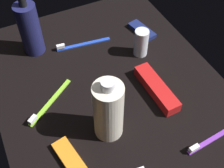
% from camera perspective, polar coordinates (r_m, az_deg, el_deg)
% --- Properties ---
extents(ground_plane, '(0.84, 0.64, 0.01)m').
position_cam_1_polar(ground_plane, '(0.84, 0.00, -1.56)').
color(ground_plane, black).
extents(lotion_bottle, '(0.07, 0.07, 0.20)m').
position_cam_1_polar(lotion_bottle, '(0.93, -15.81, 10.35)').
color(lotion_bottle, '#1C1E4E').
rests_on(lotion_bottle, ground_plane).
extents(bodywash_bottle, '(0.07, 0.07, 0.19)m').
position_cam_1_polar(bodywash_bottle, '(0.69, -0.72, -5.21)').
color(bodywash_bottle, silver).
rests_on(bodywash_bottle, ground_plane).
extents(deodorant_stick, '(0.04, 0.04, 0.09)m').
position_cam_1_polar(deodorant_stick, '(0.92, 5.73, 8.06)').
color(deodorant_stick, silver).
rests_on(deodorant_stick, ground_plane).
extents(toothbrush_purple, '(0.03, 0.18, 0.02)m').
position_cam_1_polar(toothbrush_purple, '(0.79, 19.17, -10.01)').
color(toothbrush_purple, purple).
rests_on(toothbrush_purple, ground_plane).
extents(toothbrush_lime, '(0.11, 0.15, 0.02)m').
position_cam_1_polar(toothbrush_lime, '(0.82, -12.45, -3.85)').
color(toothbrush_lime, '#8CD133').
rests_on(toothbrush_lime, ground_plane).
extents(toothbrush_blue, '(0.03, 0.18, 0.02)m').
position_cam_1_polar(toothbrush_blue, '(0.97, -6.28, 7.76)').
color(toothbrush_blue, blue).
rests_on(toothbrush_blue, ground_plane).
extents(toothpaste_box_red, '(0.18, 0.05, 0.03)m').
position_cam_1_polar(toothpaste_box_red, '(0.83, 8.70, -0.84)').
color(toothpaste_box_red, red).
rests_on(toothpaste_box_red, ground_plane).
extents(snack_bar_navy, '(0.11, 0.06, 0.01)m').
position_cam_1_polar(snack_bar_navy, '(1.02, 5.88, 10.43)').
color(snack_bar_navy, navy).
rests_on(snack_bar_navy, ground_plane).
extents(snack_bar_orange, '(0.11, 0.06, 0.01)m').
position_cam_1_polar(snack_bar_orange, '(0.73, -8.39, -14.02)').
color(snack_bar_orange, orange).
rests_on(snack_bar_orange, ground_plane).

